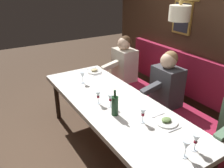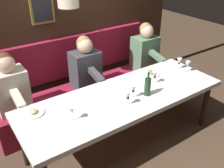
{
  "view_description": "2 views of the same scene",
  "coord_description": "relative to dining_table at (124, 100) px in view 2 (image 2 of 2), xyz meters",
  "views": [
    {
      "loc": [
        -1.34,
        -2.1,
        2.12
      ],
      "look_at": [
        0.05,
        0.15,
        0.92
      ],
      "focal_mm": 37.5,
      "sensor_mm": 36.0,
      "label": 1
    },
    {
      "loc": [
        -2.03,
        1.59,
        2.34
      ],
      "look_at": [
        0.05,
        0.15,
        0.92
      ],
      "focal_mm": 40.33,
      "sensor_mm": 36.0,
      "label": 2
    }
  ],
  "objects": [
    {
      "name": "ground_plane",
      "position": [
        0.0,
        0.0,
        -0.68
      ],
      "size": [
        12.0,
        12.0,
        0.0
      ],
      "primitive_type": "plane",
      "color": "#4C3828"
    },
    {
      "name": "back_wall_panel",
      "position": [
        1.46,
        0.0,
        0.69
      ],
      "size": [
        0.59,
        3.96,
        2.9
      ],
      "color": "#382316",
      "rests_on": "ground_plane"
    },
    {
      "name": "diner_middle",
      "position": [
        0.88,
        1.09,
        0.14
      ],
      "size": [
        0.6,
        0.4,
        0.79
      ],
      "color": "beige",
      "rests_on": "banquette_bench"
    },
    {
      "name": "wine_glass_5",
      "position": [
        -0.1,
        -0.05,
        0.18
      ],
      "size": [
        0.07,
        0.07,
        0.16
      ],
      "color": "silver",
      "rests_on": "dining_table"
    },
    {
      "name": "banquette_bench",
      "position": [
        0.89,
        0.0,
        -0.45
      ],
      "size": [
        0.52,
        2.76,
        0.45
      ],
      "primitive_type": "cube",
      "color": "maroon",
      "rests_on": "ground_plane"
    },
    {
      "name": "wine_glass_2",
      "position": [
        -0.18,
        0.09,
        0.18
      ],
      "size": [
        0.07,
        0.07,
        0.16
      ],
      "color": "silver",
      "rests_on": "dining_table"
    },
    {
      "name": "diner_near",
      "position": [
        0.88,
        0.03,
        0.14
      ],
      "size": [
        0.6,
        0.4,
        0.79
      ],
      "color": "#3D3D42",
      "rests_on": "banquette_bench"
    },
    {
      "name": "wine_glass_0",
      "position": [
        0.0,
        -1.11,
        0.18
      ],
      "size": [
        0.07,
        0.07,
        0.16
      ],
      "color": "silver",
      "rests_on": "dining_table"
    },
    {
      "name": "wine_glass_1",
      "position": [
        0.14,
        -1.09,
        0.18
      ],
      "size": [
        0.07,
        0.07,
        0.16
      ],
      "color": "silver",
      "rests_on": "dining_table"
    },
    {
      "name": "wine_glass_3",
      "position": [
        0.02,
        -0.51,
        0.18
      ],
      "size": [
        0.07,
        0.07,
        0.16
      ],
      "color": "silver",
      "rests_on": "dining_table"
    },
    {
      "name": "place_setting_1",
      "position": [
        0.26,
        1.03,
        0.08
      ],
      "size": [
        0.24,
        0.32,
        0.05
      ],
      "color": "silver",
      "rests_on": "dining_table"
    },
    {
      "name": "place_setting_0",
      "position": [
        0.23,
        -0.64,
        0.08
      ],
      "size": [
        0.24,
        0.31,
        0.05
      ],
      "color": "white",
      "rests_on": "dining_table"
    },
    {
      "name": "diner_nearest",
      "position": [
        0.88,
        -1.1,
        0.14
      ],
      "size": [
        0.6,
        0.4,
        0.79
      ],
      "color": "#567A5B",
      "rests_on": "banquette_bench"
    },
    {
      "name": "wine_glass_4",
      "position": [
        -0.08,
        0.73,
        0.18
      ],
      "size": [
        0.07,
        0.07,
        0.16
      ],
      "color": "silver",
      "rests_on": "dining_table"
    },
    {
      "name": "wine_bottle",
      "position": [
        -0.15,
        -0.23,
        0.18
      ],
      "size": [
        0.08,
        0.08,
        0.3
      ],
      "color": "#19381E",
      "rests_on": "dining_table"
    },
    {
      "name": "dining_table",
      "position": [
        0.0,
        0.0,
        0.0
      ],
      "size": [
        0.9,
        2.56,
        0.74
      ],
      "color": "silver",
      "rests_on": "ground_plane"
    }
  ]
}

